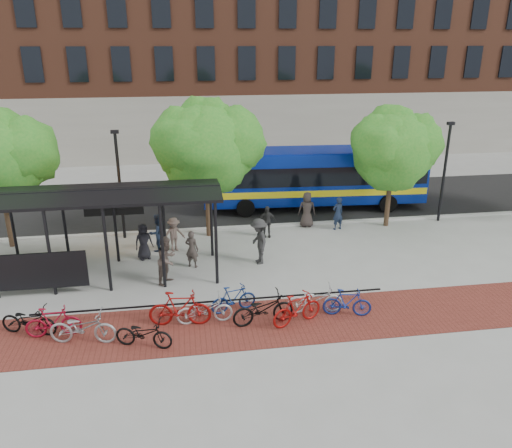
{
  "coord_description": "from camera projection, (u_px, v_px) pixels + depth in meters",
  "views": [
    {
      "loc": [
        -4.13,
        -19.25,
        8.82
      ],
      "look_at": [
        -1.17,
        0.2,
        1.6
      ],
      "focal_mm": 35.0,
      "sensor_mm": 36.0,
      "label": 1
    }
  ],
  "objects": [
    {
      "name": "pedestrian_9",
      "position": [
        259.0,
        241.0,
        20.79
      ],
      "size": [
        0.91,
        1.36,
        1.97
      ],
      "primitive_type": "imported",
      "rotation": [
        0.0,
        0.0,
        4.86
      ],
      "color": "#2B2B2B",
      "rests_on": "ground"
    },
    {
      "name": "bus",
      "position": [
        314.0,
        175.0,
        27.6
      ],
      "size": [
        12.3,
        3.38,
        3.29
      ],
      "rotation": [
        0.0,
        0.0,
        -0.05
      ],
      "color": "navy",
      "rests_on": "ground"
    },
    {
      "name": "bike_8",
      "position": [
        263.0,
        309.0,
        16.4
      ],
      "size": [
        2.17,
        1.03,
        1.09
      ],
      "primitive_type": "imported",
      "rotation": [
        0.0,
        0.0,
        1.72
      ],
      "color": "black",
      "rests_on": "ground"
    },
    {
      "name": "curb",
      "position": [
        268.0,
        226.0,
        25.18
      ],
      "size": [
        160.0,
        0.25,
        0.12
      ],
      "primitive_type": "cube",
      "color": "#B7B7B2",
      "rests_on": "ground"
    },
    {
      "name": "pedestrian_6",
      "position": [
        307.0,
        210.0,
        24.99
      ],
      "size": [
        0.95,
        0.69,
        1.79
      ],
      "primitive_type": "imported",
      "rotation": [
        0.0,
        0.0,
        2.99
      ],
      "color": "#372F2C",
      "rests_on": "ground"
    },
    {
      "name": "pedestrian_0",
      "position": [
        144.0,
        241.0,
        21.26
      ],
      "size": [
        0.92,
        0.78,
        1.59
      ],
      "primitive_type": "imported",
      "rotation": [
        0.0,
        0.0,
        0.41
      ],
      "color": "black",
      "rests_on": "ground"
    },
    {
      "name": "bike_9",
      "position": [
        297.0,
        309.0,
        16.38
      ],
      "size": [
        1.92,
        1.15,
        1.11
      ],
      "primitive_type": "imported",
      "rotation": [
        0.0,
        0.0,
        1.93
      ],
      "color": "#9C100E",
      "rests_on": "ground"
    },
    {
      "name": "pedestrian_4",
      "position": [
        267.0,
        222.0,
        23.66
      ],
      "size": [
        0.93,
        0.43,
        1.54
      ],
      "primitive_type": "imported",
      "rotation": [
        0.0,
        0.0,
        6.22
      ],
      "color": "#2B2B2B",
      "rests_on": "ground"
    },
    {
      "name": "tree_c",
      "position": [
        395.0,
        146.0,
        24.07
      ],
      "size": [
        4.66,
        3.8,
        5.92
      ],
      "color": "#382619",
      "rests_on": "ground"
    },
    {
      "name": "bike_7",
      "position": [
        234.0,
        299.0,
        17.16
      ],
      "size": [
        1.7,
        0.86,
        0.98
      ],
      "primitive_type": "imported",
      "rotation": [
        0.0,
        0.0,
        1.83
      ],
      "color": "navy",
      "rests_on": "ground"
    },
    {
      "name": "bike_rack_rail",
      "position": [
        214.0,
        313.0,
        17.22
      ],
      "size": [
        12.0,
        0.05,
        0.95
      ],
      "primitive_type": "cube",
      "color": "black",
      "rests_on": "ground"
    },
    {
      "name": "brick_strip",
      "position": [
        255.0,
        324.0,
        16.57
      ],
      "size": [
        24.0,
        3.0,
        0.01
      ],
      "primitive_type": "cube",
      "color": "maroon",
      "rests_on": "ground"
    },
    {
      "name": "lamp_post_right",
      "position": [
        445.0,
        169.0,
        25.16
      ],
      "size": [
        0.35,
        0.2,
        5.12
      ],
      "color": "black",
      "rests_on": "ground"
    },
    {
      "name": "pedestrian_8",
      "position": [
        167.0,
        260.0,
        19.08
      ],
      "size": [
        1.11,
        1.17,
        1.91
      ],
      "primitive_type": "imported",
      "rotation": [
        0.0,
        0.0,
        1.0
      ],
      "color": "#50423B",
      "rests_on": "ground"
    },
    {
      "name": "building_brick",
      "position": [
        338.0,
        27.0,
        43.59
      ],
      "size": [
        55.0,
        14.0,
        20.0
      ],
      "primitive_type": "cube",
      "color": "brown",
      "rests_on": "ground"
    },
    {
      "name": "bike_10",
      "position": [
        315.0,
        299.0,
        17.08
      ],
      "size": [
        1.96,
        0.79,
        1.01
      ],
      "primitive_type": "imported",
      "rotation": [
        0.0,
        0.0,
        1.51
      ],
      "color": "silver",
      "rests_on": "ground"
    },
    {
      "name": "pedestrian_2",
      "position": [
        158.0,
        233.0,
        22.07
      ],
      "size": [
        1.05,
        1.0,
        1.71
      ],
      "primitive_type": "imported",
      "rotation": [
        0.0,
        0.0,
        3.73
      ],
      "color": "#1F2D49",
      "rests_on": "ground"
    },
    {
      "name": "asphalt_street",
      "position": [
        256.0,
        203.0,
        28.91
      ],
      "size": [
        160.0,
        8.0,
        0.01
      ],
      "primitive_type": "cube",
      "color": "black",
      "rests_on": "ground"
    },
    {
      "name": "bike_5",
      "position": [
        180.0,
        309.0,
        16.28
      ],
      "size": [
        2.1,
        0.79,
        1.23
      ],
      "primitive_type": "imported",
      "rotation": [
        0.0,
        0.0,
        1.47
      ],
      "color": "maroon",
      "rests_on": "ground"
    },
    {
      "name": "bike_6",
      "position": [
        205.0,
        310.0,
        16.47
      ],
      "size": [
        1.89,
        0.72,
        0.98
      ],
      "primitive_type": "imported",
      "rotation": [
        0.0,
        0.0,
        1.61
      ],
      "color": "#ADAEB0",
      "rests_on": "ground"
    },
    {
      "name": "ground",
      "position": [
        283.0,
        259.0,
        21.49
      ],
      "size": [
        160.0,
        160.0,
        0.0
      ],
      "primitive_type": "plane",
      "color": "#9E9E99",
      "rests_on": "ground"
    },
    {
      "name": "pedestrian_1",
      "position": [
        192.0,
        249.0,
        20.5
      ],
      "size": [
        0.69,
        0.6,
        1.59
      ],
      "primitive_type": "imported",
      "rotation": [
        0.0,
        0.0,
        2.67
      ],
      "color": "#3D3531",
      "rests_on": "ground"
    },
    {
      "name": "bus_shelter",
      "position": [
        77.0,
        205.0,
        18.86
      ],
      "size": [
        10.6,
        3.07,
        3.6
      ],
      "color": "black",
      "rests_on": "ground"
    },
    {
      "name": "bike_4",
      "position": [
        144.0,
        333.0,
        15.15
      ],
      "size": [
        1.91,
        1.17,
        0.95
      ],
      "primitive_type": "imported",
      "rotation": [
        0.0,
        0.0,
        1.25
      ],
      "color": "black",
      "rests_on": "ground"
    },
    {
      "name": "bike_2",
      "position": [
        83.0,
        327.0,
        15.34
      ],
      "size": [
        2.16,
        1.04,
        1.09
      ],
      "primitive_type": "imported",
      "rotation": [
        0.0,
        0.0,
        1.41
      ],
      "color": "gray",
      "rests_on": "ground"
    },
    {
      "name": "bike_1",
      "position": [
        53.0,
        322.0,
        15.69
      ],
      "size": [
        1.73,
        0.54,
        1.03
      ],
      "primitive_type": "imported",
      "rotation": [
        0.0,
        0.0,
        1.61
      ],
      "color": "maroon",
      "rests_on": "ground"
    },
    {
      "name": "tree_b",
      "position": [
        208.0,
        143.0,
        22.65
      ],
      "size": [
        5.15,
        4.2,
        6.47
      ],
      "color": "#382619",
      "rests_on": "ground"
    },
    {
      "name": "pedestrian_7",
      "position": [
        338.0,
        213.0,
        24.62
      ],
      "size": [
        0.7,
        0.57,
        1.67
      ],
      "primitive_type": "imported",
      "rotation": [
        0.0,
        0.0,
        3.45
      ],
      "color": "#1A253D",
      "rests_on": "ground"
    },
    {
      "name": "lamp_post_left",
      "position": [
        120.0,
        182.0,
        22.9
      ],
      "size": [
        0.35,
        0.2,
        5.12
      ],
      "color": "black",
      "rests_on": "ground"
    },
    {
      "name": "bike_0",
      "position": [
        29.0,
        320.0,
        15.83
      ],
      "size": [
        1.98,
        1.17,
        0.98
      ],
      "primitive_type": "imported",
      "rotation": [
        0.0,
        0.0,
        1.27
      ],
      "color": "black",
      "rests_on": "ground"
    },
    {
      "name": "pedestrian_3",
      "position": [
        174.0,
        234.0,
        22.09
      ],
      "size": [
        1.16,
        0.97,
        1.55
      ],
      "primitive_type": "imported",
      "rotation": [
        0.0,
        0.0,
        0.47
      ],
      "color": "brown",
      "rests_on": "ground"
    },
    {
      "name": "bike_11",
      "position": [
        347.0,
        303.0,
        16.89
      ],
      "size": [
        1.71,
        0.84,
        0.99
      ],
      "primitive_type": "imported",
      "rotation": [
        0.0,
        0.0,
        1.34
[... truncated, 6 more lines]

